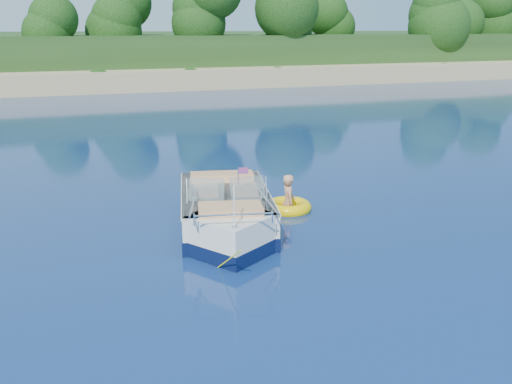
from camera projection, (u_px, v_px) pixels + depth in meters
ground at (262, 296)px, 10.23m from camera, size 160.00×160.00×0.00m
shoreline at (75, 59)px, 67.60m from camera, size 170.00×59.00×6.00m
treeline at (85, 16)px, 45.77m from camera, size 150.00×7.12×8.19m
motorboat at (226, 215)px, 13.45m from camera, size 2.90×5.79×1.95m
tow_tube at (288, 207)px, 15.05m from camera, size 1.58×1.58×0.33m
boy at (288, 210)px, 15.06m from camera, size 0.50×0.88×1.63m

